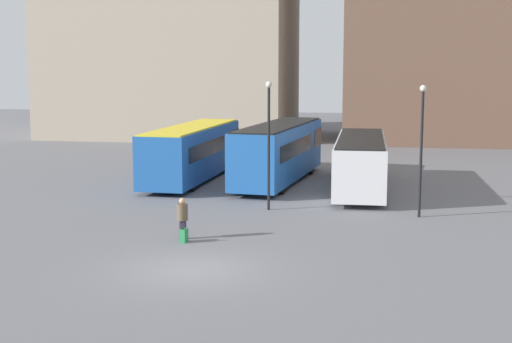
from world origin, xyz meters
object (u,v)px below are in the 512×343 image
traveler (182,215)px  bus_2 (361,161)px  bus_0 (193,150)px  bus_1 (280,151)px  suitcase (184,235)px  lamp_post_0 (421,140)px  lamp_post_1 (269,135)px

traveler → bus_2: bearing=-18.6°
bus_0 → bus_1: bus_1 is taller
bus_1 → suitcase: 14.56m
bus_2 → lamp_post_0: 7.33m
bus_1 → suitcase: (-1.48, -14.40, -1.53)m
suitcase → lamp_post_1: 7.54m
bus_0 → traveler: (3.34, -13.97, -0.75)m
bus_1 → bus_2: size_ratio=1.04×
bus_0 → bus_2: 9.72m
bus_2 → bus_1: bearing=67.9°
traveler → lamp_post_0: lamp_post_0 is taller
bus_1 → bus_2: (4.56, -1.75, -0.26)m
bus_1 → traveler: bus_1 is taller
bus_2 → traveler: bus_2 is taller
suitcase → lamp_post_0: (8.77, 6.10, 3.07)m
bus_2 → traveler: size_ratio=7.16×
bus_2 → suitcase: 14.08m
bus_2 → lamp_post_1: bearing=146.3°
bus_1 → lamp_post_0: 11.16m
lamp_post_0 → traveler: bearing=-147.9°
lamp_post_1 → bus_1: bearing=94.7°
bus_1 → traveler: 14.04m
bus_2 → traveler: bearing=151.8°
bus_0 → bus_2: bus_0 is taller
bus_1 → bus_2: bus_1 is taller
suitcase → lamp_post_1: lamp_post_1 is taller
bus_1 → lamp_post_0: lamp_post_0 is taller
bus_0 → bus_1: bearing=-88.5°
bus_2 → lamp_post_0: lamp_post_0 is taller
traveler → lamp_post_0: bearing=-49.4°
traveler → bus_1: bearing=1.7°
bus_1 → lamp_post_0: bearing=-132.6°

